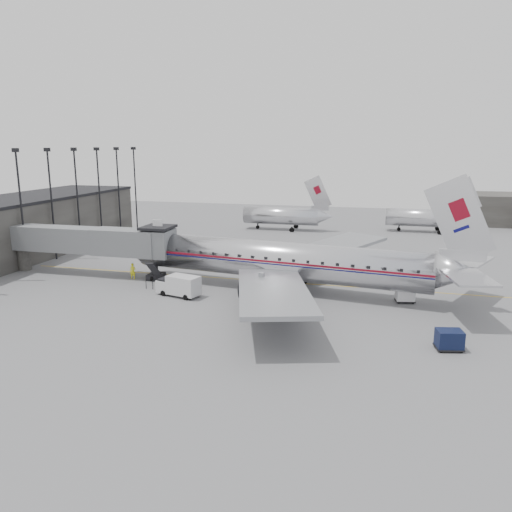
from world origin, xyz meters
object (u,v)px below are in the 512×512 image
Objects in this scene: airliner at (283,261)px; baggage_cart_white at (405,295)px; ramp_worker at (133,271)px; baggage_cart_navy at (449,339)px; service_van at (179,285)px.

airliner is 13.17m from baggage_cart_white.
airliner reaches higher than ramp_worker.
service_van is at bearing 151.28° from baggage_cart_navy.
baggage_cart_navy is 12.08m from baggage_cart_white.
service_van is 23.40m from baggage_cart_white.
service_van is 2.20× the size of baggage_cart_navy.
baggage_cart_white is (23.10, 3.71, -0.40)m from service_van.
airliner is at bearing -11.67° from ramp_worker.
ramp_worker is (-31.09, 1.28, 0.17)m from baggage_cart_white.
service_van is 9.42m from ramp_worker.
service_van reaches higher than ramp_worker.
baggage_cart_white is (12.88, -1.17, -2.52)m from airliner.
service_van is 2.66× the size of ramp_worker.
baggage_cart_navy is at bearing -31.58° from airliner.
airliner is at bearing 163.80° from baggage_cart_white.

